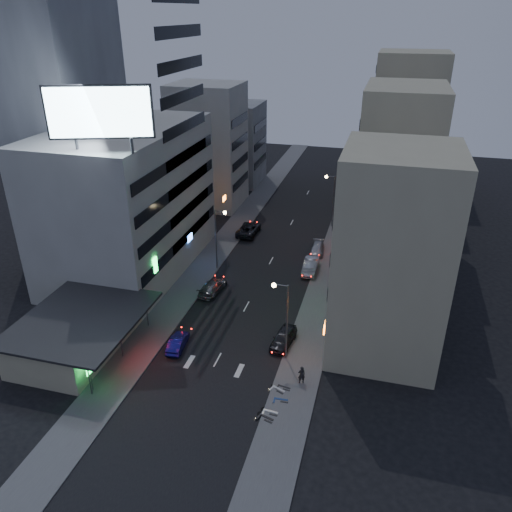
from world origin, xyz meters
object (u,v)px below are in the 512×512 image
at_px(scooter_blue, 289,394).
at_px(scooter_black_b, 291,383).
at_px(scooter_silver_a, 279,407).
at_px(scooter_silver_b, 286,386).
at_px(person, 301,375).
at_px(scooter_black_a, 275,414).
at_px(parked_car_left, 249,229).
at_px(road_car_blue, 178,342).
at_px(parked_car_right_far, 317,249).
at_px(road_car_silver, 213,287).
at_px(parked_car_right_mid, 310,266).
at_px(parked_car_right_near, 283,338).

distance_m(scooter_blue, scooter_black_b, 1.49).
relative_size(scooter_silver_a, scooter_silver_b, 1.01).
relative_size(person, scooter_black_a, 0.88).
height_order(parked_car_left, road_car_blue, parked_car_left).
height_order(person, scooter_silver_a, person).
xyz_separation_m(parked_car_right_far, road_car_silver, (-10.39, -13.87, 0.08)).
bearing_deg(scooter_silver_b, parked_car_right_mid, 26.94).
distance_m(parked_car_right_near, scooter_blue, 8.10).
relative_size(road_car_silver, person, 2.78).
bearing_deg(parked_car_left, road_car_blue, 92.51).
distance_m(parked_car_right_far, road_car_silver, 17.33).
distance_m(scooter_black_a, scooter_blue, 2.69).
bearing_deg(scooter_black_a, scooter_blue, 3.35).
height_order(parked_car_right_mid, scooter_silver_b, parked_car_right_mid).
distance_m(road_car_blue, person, 13.01).
relative_size(road_car_blue, scooter_blue, 2.13).
bearing_deg(road_car_blue, road_car_silver, -94.33).
bearing_deg(scooter_black_a, parked_car_right_near, 25.34).
xyz_separation_m(road_car_silver, scooter_black_a, (11.93, -18.39, 0.02)).
height_order(parked_car_right_far, scooter_blue, parked_car_right_far).
distance_m(road_car_blue, scooter_silver_a, 13.27).
bearing_deg(road_car_blue, parked_car_right_mid, -123.45).
relative_size(parked_car_left, scooter_black_b, 3.25).
xyz_separation_m(scooter_black_b, scooter_silver_b, (-0.38, -0.54, 0.04)).
bearing_deg(scooter_blue, scooter_silver_a, 162.18).
height_order(parked_car_left, road_car_silver, parked_car_left).
height_order(scooter_blue, scooter_silver_b, scooter_silver_b).
xyz_separation_m(parked_car_right_near, scooter_black_a, (1.55, -10.42, -0.03)).
distance_m(person, scooter_silver_a, 4.32).
bearing_deg(person, parked_car_right_far, -110.56).
distance_m(parked_car_left, road_car_blue, 29.05).
relative_size(parked_car_left, scooter_silver_b, 3.05).
distance_m(person, scooter_blue, 2.54).
bearing_deg(road_car_silver, scooter_black_b, 137.29).
relative_size(scooter_silver_a, scooter_black_b, 1.08).
distance_m(parked_car_right_far, scooter_silver_b, 28.75).
height_order(parked_car_right_near, parked_car_left, parked_car_left).
bearing_deg(parked_car_right_mid, parked_car_right_near, -91.17).
height_order(parked_car_right_mid, parked_car_left, parked_car_left).
bearing_deg(scooter_blue, person, -17.00).
bearing_deg(parked_car_left, parked_car_right_near, 113.74).
height_order(parked_car_left, scooter_black_b, parked_car_left).
xyz_separation_m(parked_car_right_mid, road_car_blue, (-10.02, -19.44, -0.16)).
relative_size(parked_car_left, scooter_black_a, 2.89).
xyz_separation_m(road_car_blue, scooter_silver_b, (11.74, -3.55, 0.06)).
xyz_separation_m(parked_car_right_near, scooter_black_b, (2.09, -6.31, -0.09)).
height_order(road_car_blue, person, person).
height_order(parked_car_right_mid, person, person).
xyz_separation_m(scooter_silver_a, scooter_silver_b, (0.02, 2.67, -0.01)).
bearing_deg(scooter_blue, road_car_silver, 36.32).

